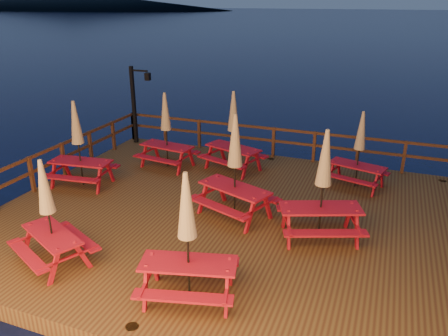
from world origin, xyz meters
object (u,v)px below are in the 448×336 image
Objects in this scene: lamp_post at (137,98)px; picnic_table_2 at (187,236)px; picnic_table_1 at (233,130)px; picnic_table_0 at (48,211)px.

lamp_post is 1.16× the size of picnic_table_2.
picnic_table_0 is at bearing -86.08° from picnic_table_1.
picnic_table_0 is (2.75, -8.01, -0.55)m from lamp_post.
lamp_post is at bearing 134.13° from picnic_table_0.
picnic_table_0 is 0.90× the size of picnic_table_1.
picnic_table_1 is at bearing -17.68° from lamp_post.
picnic_table_2 reaches higher than picnic_table_0.
picnic_table_1 reaches higher than picnic_table_2.
picnic_table_0 is at bearing -71.05° from lamp_post.
picnic_table_1 is at bearing 100.52° from picnic_table_0.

